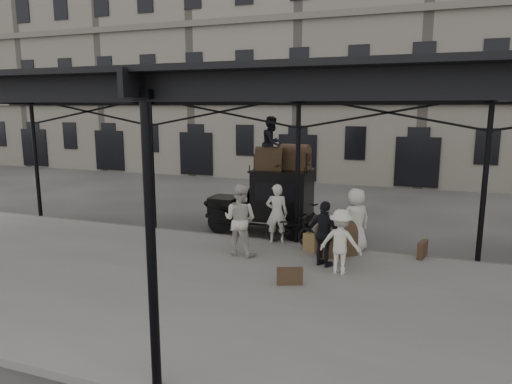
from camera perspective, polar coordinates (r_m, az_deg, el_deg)
ground at (r=12.23m, az=2.60°, el=-9.50°), size 120.00×120.00×0.00m
platform at (r=10.45m, az=-0.79°, el=-12.65°), size 28.00×8.00×0.15m
canopy at (r=9.87m, az=-0.27°, el=12.91°), size 22.50×9.00×4.74m
building_frontage at (r=29.31m, az=13.81°, el=15.73°), size 64.00×8.00×14.00m
taxi at (r=15.26m, az=2.19°, el=-0.76°), size 3.65×1.55×2.18m
porter_left at (r=13.75m, az=2.62°, el=-2.68°), size 0.73×0.56×1.80m
porter_midleft at (r=12.58m, az=-2.01°, el=-3.48°), size 1.03×0.84×1.99m
porter_centre at (r=13.25m, az=12.36°, el=-3.41°), size 1.04×1.01×1.80m
porter_official at (r=11.83m, az=8.59°, el=-5.20°), size 1.08×0.79×1.71m
porter_right at (r=11.39m, az=10.54°, el=-6.13°), size 1.09×0.68×1.61m
bicycle at (r=13.61m, az=4.32°, el=-4.67°), size 1.91×1.11×0.95m
porter_roof at (r=14.92m, az=2.01°, el=6.13°), size 0.79×0.94×1.73m
steamer_trunk_roof_near at (r=14.85m, az=1.63°, el=3.99°), size 0.95×0.69×0.63m
steamer_trunk_roof_far at (r=15.06m, az=4.89°, el=4.15°), size 1.01×0.70×0.69m
steamer_trunk_platform at (r=12.91m, az=9.97°, el=-6.11°), size 1.19×1.14×0.75m
wicker_hamper at (r=13.20m, az=7.49°, el=-6.24°), size 0.73×0.65×0.50m
suitcase_upright at (r=13.32m, az=20.09°, el=-6.76°), size 0.29×0.62×0.45m
suitcase_flat at (r=10.73m, az=4.23°, el=-10.45°), size 0.61×0.36×0.40m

